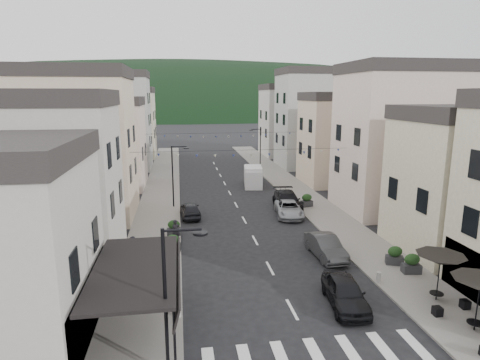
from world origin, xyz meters
The scene contains 26 objects.
sidewalk_left centered at (-7.50, 32.00, 0.06)m, with size 4.00×76.00×0.12m, color slate.
sidewalk_right centered at (7.50, 32.00, 0.06)m, with size 4.00×76.00×0.12m, color slate.
hill_backdrop centered at (0.00, 300.00, 0.00)m, with size 640.00×360.00×70.00m, color black.
boutique_awning centered at (-7.25, 5.00, 3.11)m, with size 3.77×7.50×3.28m.
buildings_row_left centered at (-14.50, 37.75, 6.12)m, with size 10.20×54.16×14.00m.
buildings_row_right centered at (14.50, 36.59, 6.32)m, with size 10.20×54.16×14.50m.
cafe_terrace centered at (7.70, 2.80, 2.36)m, with size 2.50×8.10×2.53m.
streetlamp_left_near centered at (-5.82, 2.00, 3.70)m, with size 1.70×0.56×6.00m.
streetlamp_left_far centered at (-5.82, 26.00, 3.70)m, with size 1.70×0.56×6.00m.
streetlamp_right_far centered at (5.82, 44.00, 3.70)m, with size 1.70×0.56×6.00m.
bollards centered at (0.00, 5.50, 0.42)m, with size 11.66×10.26×0.60m.
bunting_near centered at (0.00, 22.00, 5.65)m, with size 19.00×0.28×0.62m.
bunting_far centered at (0.00, 38.00, 5.65)m, with size 19.00×0.28×0.62m.
parked_car_a centered at (2.80, 6.00, 0.74)m, with size 1.75×4.35×1.48m, color black.
parked_car_b centered at (4.09, 12.22, 0.73)m, with size 1.54×4.43×1.46m, color #313234.
parked_car_c centered at (4.15, 21.58, 0.68)m, with size 2.24×4.86×1.35m, color #999BA2.
parked_car_d centered at (4.60, 23.83, 0.82)m, with size 2.31×5.67×1.65m, color black.
parked_car_e centered at (-4.60, 22.64, 0.69)m, with size 1.62×4.02×1.37m, color black.
delivery_van centered at (3.21, 34.15, 1.19)m, with size 2.69×5.30×2.43m.
pedestrian_a centered at (-5.83, 16.25, 0.96)m, with size 0.61×0.40×1.68m, color black.
pedestrian_b centered at (-8.53, 13.11, 0.95)m, with size 0.81×0.63×1.67m, color #231F2A.
planter_la centered at (-6.05, 14.54, 0.69)m, with size 1.11×0.71×1.17m.
planter_lb centered at (-6.00, 17.78, 0.69)m, with size 1.09×0.64×1.18m.
planter_ra centered at (8.24, 8.82, 0.71)m, with size 1.15×0.73×1.22m.
planter_rb centered at (7.90, 10.17, 0.70)m, with size 1.21×0.93×1.20m.
planter_rc centered at (6.61, 24.03, 0.72)m, with size 1.22×0.88×1.23m.
Camera 1 is at (-5.42, -11.90, 10.68)m, focal length 30.00 mm.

